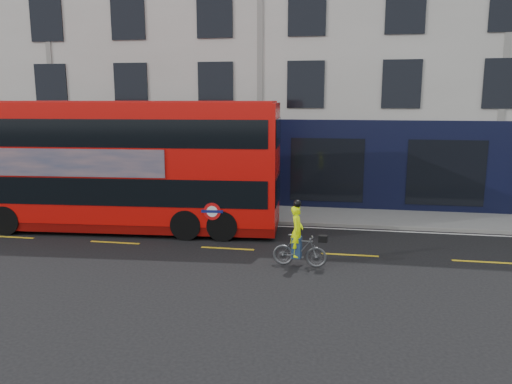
# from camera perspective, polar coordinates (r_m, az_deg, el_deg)

# --- Properties ---
(ground) EXTENTS (120.00, 120.00, 0.00)m
(ground) POSITION_cam_1_polar(r_m,az_deg,el_deg) (15.32, -4.57, -8.09)
(ground) COLOR black
(ground) RESTS_ON ground
(pavement) EXTENTS (60.00, 3.00, 0.12)m
(pavement) POSITION_cam_1_polar(r_m,az_deg,el_deg) (21.42, -0.22, -2.44)
(pavement) COLOR gray
(pavement) RESTS_ON ground
(kerb) EXTENTS (60.00, 0.12, 0.13)m
(kerb) POSITION_cam_1_polar(r_m,az_deg,el_deg) (19.98, -0.98, -3.38)
(kerb) COLOR gray
(kerb) RESTS_ON ground
(building_terrace) EXTENTS (50.00, 10.07, 15.00)m
(building_terrace) POSITION_cam_1_polar(r_m,az_deg,el_deg) (27.35, 2.25, 16.07)
(building_terrace) COLOR beige
(building_terrace) RESTS_ON ground
(road_edge_line) EXTENTS (58.00, 0.10, 0.01)m
(road_edge_line) POSITION_cam_1_polar(r_m,az_deg,el_deg) (19.71, -1.15, -3.76)
(road_edge_line) COLOR silver
(road_edge_line) RESTS_ON ground
(lane_dashes) EXTENTS (58.00, 0.12, 0.01)m
(lane_dashes) POSITION_cam_1_polar(r_m,az_deg,el_deg) (16.70, -3.27, -6.46)
(lane_dashes) COLOR gold
(lane_dashes) RESTS_ON ground
(bus) EXTENTS (12.11, 3.54, 4.82)m
(bus) POSITION_cam_1_polar(r_m,az_deg,el_deg) (19.34, -15.28, 3.03)
(bus) COLOR red
(bus) RESTS_ON ground
(cyclist) EXTENTS (1.64, 0.58, 2.01)m
(cyclist) POSITION_cam_1_polar(r_m,az_deg,el_deg) (14.85, 4.93, -5.99)
(cyclist) COLOR #4C4F52
(cyclist) RESTS_ON ground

